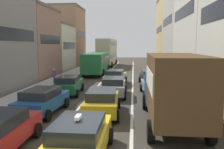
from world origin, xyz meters
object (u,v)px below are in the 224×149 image
at_px(sedan_centre_lane_second, 102,101).
at_px(sedan_left_lane_third, 68,84).
at_px(bus_mid_queue_primary, 97,61).
at_px(bus_far_queue_secondary, 107,51).
at_px(removalist_box_truck, 172,87).
at_px(wagon_left_lane_second, 42,100).
at_px(coupe_centre_lane_fourth, 115,77).
at_px(sedan_right_lane_behind_truck, 155,85).
at_px(pedestrian_near_kerb, 54,75).
at_px(hatchback_centre_lane_third, 113,86).
at_px(taxi_centre_lane_front, 79,138).
at_px(wagon_right_lane_far, 150,77).

relative_size(sedan_centre_lane_second, sedan_left_lane_third, 0.99).
xyz_separation_m(bus_mid_queue_primary, bus_far_queue_secondary, (0.09, 12.77, 1.07)).
bearing_deg(removalist_box_truck, wagon_left_lane_second, 78.76).
distance_m(wagon_left_lane_second, coupe_centre_lane_fourth, 11.41).
height_order(removalist_box_truck, bus_far_queue_secondary, bus_far_queue_secondary).
xyz_separation_m(sedan_centre_lane_second, sedan_left_lane_third, (-3.52, 5.63, 0.00)).
bearing_deg(coupe_centre_lane_fourth, sedan_right_lane_behind_truck, -140.81).
height_order(sedan_centre_lane_second, pedestrian_near_kerb, pedestrian_near_kerb).
bearing_deg(sedan_right_lane_behind_truck, hatchback_centre_lane_third, 97.57).
relative_size(removalist_box_truck, sedan_right_lane_behind_truck, 1.75).
xyz_separation_m(hatchback_centre_lane_third, pedestrian_near_kerb, (-6.50, 5.12, 0.15)).
height_order(wagon_left_lane_second, bus_mid_queue_primary, bus_mid_queue_primary).
height_order(sedan_centre_lane_second, hatchback_centre_lane_third, same).
bearing_deg(sedan_right_lane_behind_truck, taxi_centre_lane_front, 159.37).
height_order(sedan_centre_lane_second, bus_far_queue_secondary, bus_far_queue_secondary).
bearing_deg(taxi_centre_lane_front, coupe_centre_lane_fourth, 0.36).
bearing_deg(removalist_box_truck, taxi_centre_lane_front, 137.31).
distance_m(sedan_centre_lane_second, wagon_right_lane_far, 11.38).
relative_size(sedan_left_lane_third, bus_mid_queue_primary, 0.42).
distance_m(hatchback_centre_lane_third, sedan_right_lane_behind_truck, 3.32).
distance_m(removalist_box_truck, bus_far_queue_secondary, 34.53).
bearing_deg(sedan_right_lane_behind_truck, coupe_centre_lane_fourth, 32.01).
bearing_deg(removalist_box_truck, pedestrian_near_kerb, 40.32).
distance_m(wagon_left_lane_second, sedan_right_lane_behind_truck, 9.16).
relative_size(sedan_left_lane_third, bus_far_queue_secondary, 0.42).
distance_m(taxi_centre_lane_front, sedan_right_lane_behind_truck, 11.99).
bearing_deg(removalist_box_truck, sedan_right_lane_behind_truck, 1.95).
relative_size(sedan_centre_lane_second, wagon_right_lane_far, 1.00).
bearing_deg(wagon_left_lane_second, wagon_right_lane_far, -28.96).
xyz_separation_m(taxi_centre_lane_front, pedestrian_near_kerb, (-6.20, 15.93, 0.15)).
bearing_deg(wagon_right_lane_far, sedan_centre_lane_second, 159.19).
distance_m(sedan_right_lane_behind_truck, pedestrian_near_kerb, 10.75).
height_order(coupe_centre_lane_fourth, wagon_right_lane_far, same).
relative_size(sedan_centre_lane_second, bus_mid_queue_primary, 0.42).
bearing_deg(removalist_box_truck, sedan_centre_lane_second, 67.86).
relative_size(wagon_left_lane_second, sedan_right_lane_behind_truck, 1.00).
height_order(hatchback_centre_lane_third, wagon_right_lane_far, same).
relative_size(hatchback_centre_lane_third, bus_mid_queue_primary, 0.41).
relative_size(sedan_right_lane_behind_truck, bus_mid_queue_primary, 0.42).
relative_size(sedan_centre_lane_second, hatchback_centre_lane_third, 1.01).
bearing_deg(taxi_centre_lane_front, wagon_left_lane_second, 32.35).
bearing_deg(wagon_right_lane_far, removalist_box_truck, 178.19).
bearing_deg(taxi_centre_lane_front, wagon_right_lane_far, -11.71).
height_order(taxi_centre_lane_front, sedan_right_lane_behind_truck, taxi_centre_lane_front).
relative_size(hatchback_centre_lane_third, sedan_left_lane_third, 0.98).
bearing_deg(bus_mid_queue_primary, bus_far_queue_secondary, -0.91).
bearing_deg(coupe_centre_lane_fourth, taxi_centre_lane_front, -176.25).
xyz_separation_m(wagon_left_lane_second, coupe_centre_lane_fourth, (3.49, 10.87, 0.00)).
xyz_separation_m(hatchback_centre_lane_third, bus_far_queue_secondary, (-3.41, 27.12, 2.03)).
height_order(bus_far_queue_secondary, pedestrian_near_kerb, bus_far_queue_secondary).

